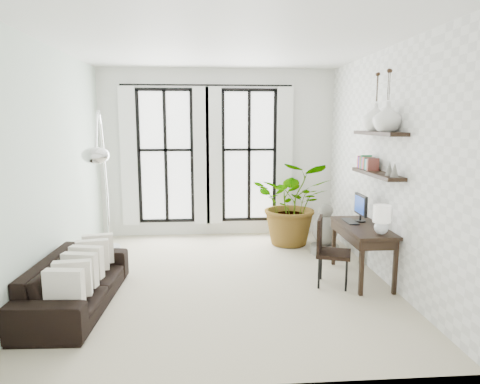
{
  "coord_description": "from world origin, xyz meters",
  "views": [
    {
      "loc": [
        -0.2,
        -5.78,
        2.2
      ],
      "look_at": [
        0.26,
        0.3,
        1.2
      ],
      "focal_mm": 32.0,
      "sensor_mm": 36.0,
      "label": 1
    }
  ],
  "objects": [
    {
      "name": "ceiling",
      "position": [
        0.0,
        0.0,
        3.2
      ],
      "size": [
        5.0,
        5.0,
        0.0
      ],
      "primitive_type": "plane",
      "color": "white",
      "rests_on": "wall_back"
    },
    {
      "name": "wall_right",
      "position": [
        2.25,
        0.0,
        1.6
      ],
      "size": [
        0.0,
        5.0,
        5.0
      ],
      "primitive_type": "plane",
      "rotation": [
        1.57,
        0.0,
        -1.57
      ],
      "color": "white",
      "rests_on": "floor"
    },
    {
      "name": "floor",
      "position": [
        0.0,
        0.0,
        0.0
      ],
      "size": [
        5.0,
        5.0,
        0.0
      ],
      "primitive_type": "plane",
      "color": "beige",
      "rests_on": "ground"
    },
    {
      "name": "throw_pillows",
      "position": [
        -1.7,
        -0.76,
        0.5
      ],
      "size": [
        0.4,
        1.52,
        0.4
      ],
      "color": "white",
      "rests_on": "sofa"
    },
    {
      "name": "desk_chair",
      "position": [
        1.4,
        -0.31,
        0.53
      ],
      "size": [
        0.56,
        0.56,
        0.93
      ],
      "rotation": [
        0.0,
        0.0,
        -0.34
      ],
      "color": "black",
      "rests_on": "floor"
    },
    {
      "name": "plant",
      "position": [
        1.33,
        1.68,
        0.76
      ],
      "size": [
        1.62,
        1.49,
        1.52
      ],
      "primitive_type": "imported",
      "rotation": [
        0.0,
        0.0,
        -0.25
      ],
      "color": "#2D7228",
      "rests_on": "floor"
    },
    {
      "name": "windows",
      "position": [
        -0.2,
        2.43,
        1.56
      ],
      "size": [
        3.26,
        0.13,
        2.65
      ],
      "color": "white",
      "rests_on": "wall_back"
    },
    {
      "name": "wall_left",
      "position": [
        -2.25,
        0.0,
        1.6
      ],
      "size": [
        0.0,
        5.0,
        5.0
      ],
      "primitive_type": "plane",
      "rotation": [
        1.57,
        0.0,
        1.57
      ],
      "color": "silver",
      "rests_on": "floor"
    },
    {
      "name": "arc_lamp",
      "position": [
        -1.7,
        0.37,
        1.84
      ],
      "size": [
        0.73,
        2.5,
        2.36
      ],
      "color": "silver",
      "rests_on": "floor"
    },
    {
      "name": "sofa",
      "position": [
        -1.8,
        -0.76,
        0.3
      ],
      "size": [
        0.89,
        2.07,
        0.6
      ],
      "primitive_type": "imported",
      "rotation": [
        0.0,
        0.0,
        1.53
      ],
      "color": "black",
      "rests_on": "floor"
    },
    {
      "name": "buddha",
      "position": [
        1.76,
        1.09,
        0.36
      ],
      "size": [
        0.47,
        0.47,
        0.85
      ],
      "color": "slate",
      "rests_on": "floor"
    },
    {
      "name": "vase_a",
      "position": [
        2.11,
        -0.38,
        2.27
      ],
      "size": [
        0.37,
        0.37,
        0.38
      ],
      "primitive_type": "imported",
      "color": "white",
      "rests_on": "shelf_upper"
    },
    {
      "name": "wall_shelves",
      "position": [
        2.11,
        -0.09,
        1.73
      ],
      "size": [
        0.25,
        1.3,
        0.6
      ],
      "color": "black",
      "rests_on": "wall_right"
    },
    {
      "name": "desk",
      "position": [
        1.95,
        -0.18,
        0.72
      ],
      "size": [
        0.55,
        1.3,
        1.16
      ],
      "color": "black",
      "rests_on": "floor"
    },
    {
      "name": "wall_back",
      "position": [
        0.0,
        2.5,
        1.6
      ],
      "size": [
        4.5,
        0.0,
        4.5
      ],
      "primitive_type": "plane",
      "rotation": [
        1.57,
        0.0,
        0.0
      ],
      "color": "white",
      "rests_on": "floor"
    },
    {
      "name": "vase_b",
      "position": [
        2.11,
        0.02,
        2.27
      ],
      "size": [
        0.37,
        0.37,
        0.38
      ],
      "primitive_type": "imported",
      "color": "white",
      "rests_on": "shelf_upper"
    }
  ]
}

